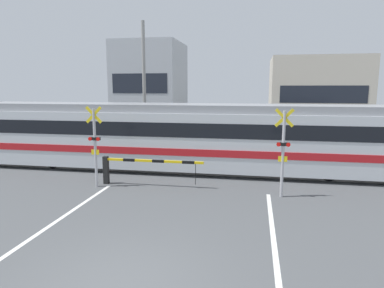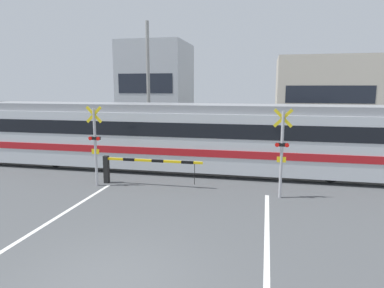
{
  "view_description": "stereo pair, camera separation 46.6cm",
  "coord_description": "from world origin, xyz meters",
  "px_view_note": "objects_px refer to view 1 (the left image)",
  "views": [
    {
      "loc": [
        2.61,
        -6.03,
        4.0
      ],
      "look_at": [
        0.0,
        8.1,
        1.6
      ],
      "focal_mm": 32.0,
      "sensor_mm": 36.0,
      "label": 1
    },
    {
      "loc": [
        3.06,
        -5.94,
        4.0
      ],
      "look_at": [
        0.0,
        8.1,
        1.6
      ],
      "focal_mm": 32.0,
      "sensor_mm": 36.0,
      "label": 2
    }
  ],
  "objects_px": {
    "crossing_signal_left": "(95,143)",
    "crossing_signal_right": "(283,149)",
    "commuter_train": "(184,135)",
    "pedestrian": "(234,136)",
    "crossing_barrier_near": "(131,166)",
    "crossing_barrier_far": "(249,146)"
  },
  "relations": [
    {
      "from": "crossing_signal_left",
      "to": "crossing_signal_right",
      "type": "relative_size",
      "value": 1.0
    },
    {
      "from": "commuter_train",
      "to": "crossing_signal_left",
      "type": "height_order",
      "value": "crossing_signal_left"
    },
    {
      "from": "pedestrian",
      "to": "crossing_barrier_near",
      "type": "bearing_deg",
      "value": -113.27
    },
    {
      "from": "crossing_signal_right",
      "to": "pedestrian",
      "type": "relative_size",
      "value": 2.01
    },
    {
      "from": "crossing_barrier_near",
      "to": "crossing_signal_left",
      "type": "xyz_separation_m",
      "value": [
        -1.31,
        -0.48,
        0.98
      ]
    },
    {
      "from": "crossing_barrier_far",
      "to": "pedestrian",
      "type": "distance_m",
      "value": 3.08
    },
    {
      "from": "crossing_signal_left",
      "to": "pedestrian",
      "type": "bearing_deg",
      "value": 61.1
    },
    {
      "from": "commuter_train",
      "to": "pedestrian",
      "type": "height_order",
      "value": "commuter_train"
    },
    {
      "from": "commuter_train",
      "to": "crossing_signal_left",
      "type": "xyz_separation_m",
      "value": [
        -2.93,
        -3.3,
        0.08
      ]
    },
    {
      "from": "crossing_barrier_near",
      "to": "crossing_signal_right",
      "type": "distance_m",
      "value": 6.07
    },
    {
      "from": "crossing_barrier_far",
      "to": "crossing_signal_left",
      "type": "height_order",
      "value": "crossing_signal_left"
    },
    {
      "from": "pedestrian",
      "to": "commuter_train",
      "type": "bearing_deg",
      "value": -109.76
    },
    {
      "from": "crossing_signal_right",
      "to": "pedestrian",
      "type": "distance_m",
      "value": 9.36
    },
    {
      "from": "crossing_signal_left",
      "to": "crossing_barrier_near",
      "type": "bearing_deg",
      "value": 20.18
    },
    {
      "from": "commuter_train",
      "to": "pedestrian",
      "type": "bearing_deg",
      "value": 70.24
    },
    {
      "from": "crossing_signal_right",
      "to": "commuter_train",
      "type": "bearing_deg",
      "value": 142.83
    },
    {
      "from": "crossing_barrier_near",
      "to": "crossing_barrier_far",
      "type": "relative_size",
      "value": 1.0
    },
    {
      "from": "crossing_signal_left",
      "to": "crossing_signal_right",
      "type": "xyz_separation_m",
      "value": [
        7.28,
        0.0,
        0.0
      ]
    },
    {
      "from": "commuter_train",
      "to": "crossing_barrier_near",
      "type": "distance_m",
      "value": 3.37
    },
    {
      "from": "commuter_train",
      "to": "crossing_signal_right",
      "type": "height_order",
      "value": "crossing_signal_right"
    },
    {
      "from": "crossing_barrier_near",
      "to": "crossing_barrier_far",
      "type": "height_order",
      "value": "same"
    },
    {
      "from": "commuter_train",
      "to": "crossing_barrier_near",
      "type": "relative_size",
      "value": 5.0
    }
  ]
}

